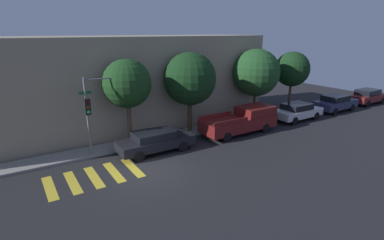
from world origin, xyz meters
The scene contains 14 objects.
ground_plane centered at (0.00, 0.00, 0.00)m, with size 60.00×60.00×0.00m, color black.
sidewalk centered at (0.00, 4.02, 0.07)m, with size 26.00×1.63×0.14m, color gray.
building_row centered at (0.00, 8.23, 3.34)m, with size 26.00×6.00×6.68m, color gray.
crosswalk centered at (-2.57, 0.80, 0.00)m, with size 4.53×2.60×0.00m.
traffic_light_pole centered at (-1.54, 3.37, 3.21)m, with size 2.36×0.56×4.63m.
sedan_near_corner centered at (1.47, 2.10, 0.72)m, with size 4.61×1.78×1.33m.
pickup_truck centered at (8.33, 2.10, 0.90)m, with size 5.69×2.05×1.77m.
sedan_middle centered at (14.26, 2.10, 0.73)m, with size 4.26×1.89×1.38m.
sedan_far_end centered at (19.50, 2.10, 0.77)m, with size 4.25×1.86×1.47m.
sedan_tail_of_row centered at (24.85, 2.10, 0.76)m, with size 4.36×1.79×1.45m.
tree_near_corner centered at (0.67, 4.16, 3.93)m, with size 3.00×3.00×5.45m.
tree_midblock centered at (5.20, 4.16, 3.85)m, with size 3.66×3.66×5.69m.
tree_far_end centered at (11.41, 4.16, 3.84)m, with size 3.76×3.76×5.72m.
tree_behind_truck centered at (15.68, 4.16, 3.83)m, with size 3.00×3.00×5.35m.
Camera 1 is at (-5.65, -13.29, 7.05)m, focal length 28.00 mm.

